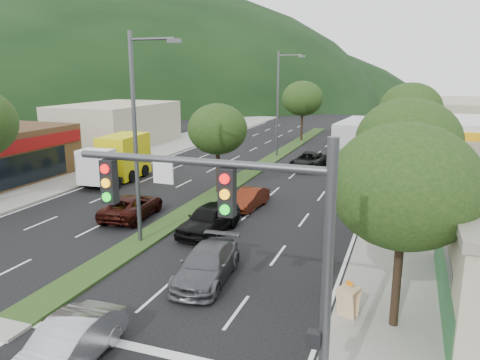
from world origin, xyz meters
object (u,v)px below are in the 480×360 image
at_px(tree_r_b, 408,142).
at_px(suv_maroon, 132,206).
at_px(car_queue_c, 249,198).
at_px(motorhome, 356,137).
at_px(streetlight_mid, 280,99).
at_px(a_frame_sign, 348,299).
at_px(sedan_silver, 67,345).
at_px(tree_med_far, 303,98).
at_px(car_queue_d, 309,161).
at_px(tree_r_c, 409,128).
at_px(car_queue_b, 207,264).
at_px(tree_r_d, 410,109).
at_px(traffic_signal, 256,241).
at_px(streetlight_near, 139,130).
at_px(tree_r_a, 405,186).
at_px(tree_r_e, 411,104).
at_px(tree_med_near, 218,129).
at_px(car_queue_a, 209,219).
at_px(box_truck, 119,160).

xyz_separation_m(tree_r_b, suv_maroon, (-14.59, -0.64, -4.37)).
relative_size(car_queue_c, motorhome, 0.39).
relative_size(streetlight_mid, a_frame_sign, 7.10).
relative_size(sedan_silver, suv_maroon, 0.87).
distance_m(tree_r_b, motorhome, 24.19).
height_order(tree_med_far, car_queue_d, tree_med_far).
xyz_separation_m(tree_r_b, tree_r_c, (0.00, 8.00, -0.29)).
bearing_deg(car_queue_b, tree_r_b, 37.49).
distance_m(tree_r_d, suv_maroon, 24.09).
relative_size(tree_r_c, motorhome, 0.68).
distance_m(traffic_signal, tree_r_b, 13.87).
bearing_deg(tree_r_b, a_frame_sign, -100.48).
bearing_deg(streetlight_near, sedan_silver, -71.20).
bearing_deg(tree_r_a, traffic_signal, -118.20).
bearing_deg(sedan_silver, suv_maroon, 112.86).
xyz_separation_m(tree_r_b, sedan_silver, (-8.63, -13.29, -4.35)).
distance_m(tree_r_e, suv_maroon, 32.42).
bearing_deg(suv_maroon, tree_med_near, -117.52).
bearing_deg(traffic_signal, car_queue_a, 118.15).
height_order(tree_r_a, car_queue_c, tree_r_a).
bearing_deg(tree_r_e, tree_r_a, -90.00).
relative_size(traffic_signal, tree_r_c, 1.08).
bearing_deg(car_queue_d, tree_r_e, 61.58).
distance_m(tree_r_c, car_queue_c, 10.81).
xyz_separation_m(box_truck, a_frame_sign, (19.12, -14.99, -0.83)).
xyz_separation_m(streetlight_near, car_queue_d, (3.95, 20.22, -4.89)).
bearing_deg(box_truck, car_queue_a, 138.34).
bearing_deg(tree_r_c, box_truck, -177.25).
height_order(streetlight_mid, box_truck, streetlight_mid).
xyz_separation_m(car_queue_b, car_queue_c, (-1.65, 10.16, -0.07)).
bearing_deg(tree_r_b, box_truck, 161.21).
bearing_deg(car_queue_c, traffic_signal, -65.53).
xyz_separation_m(tree_r_c, motorhome, (-4.77, 15.50, -2.85)).
bearing_deg(car_queue_a, streetlight_near, -128.87).
relative_size(tree_r_d, box_truck, 1.02).
distance_m(tree_r_a, box_truck, 25.69).
bearing_deg(a_frame_sign, sedan_silver, -122.77).
bearing_deg(tree_r_d, tree_med_far, 130.60).
height_order(tree_med_far, motorhome, tree_med_far).
relative_size(streetlight_mid, car_queue_a, 2.21).
bearing_deg(motorhome, tree_r_a, -76.56).
height_order(streetlight_mid, car_queue_a, streetlight_mid).
height_order(tree_r_e, car_queue_a, tree_r_e).
distance_m(tree_r_d, tree_med_near, 16.99).
relative_size(streetlight_near, motorhome, 1.05).
bearing_deg(car_queue_c, tree_r_a, -46.87).
relative_size(tree_r_c, car_queue_a, 1.43).
distance_m(tree_r_e, tree_med_far, 12.65).
height_order(tree_med_far, sedan_silver, tree_med_far).
distance_m(motorhome, a_frame_sign, 31.68).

